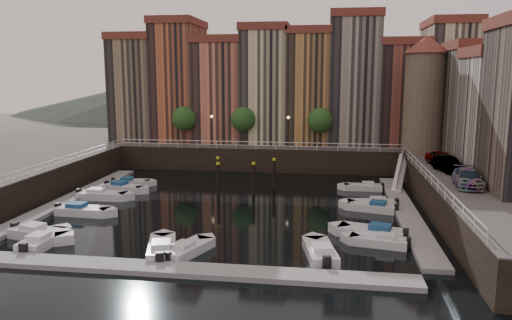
% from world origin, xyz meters
% --- Properties ---
extents(ground, '(200.00, 200.00, 0.00)m').
position_xyz_m(ground, '(0.00, 0.00, 0.00)').
color(ground, black).
rests_on(ground, ground).
extents(quay_far, '(80.00, 20.00, 3.00)m').
position_xyz_m(quay_far, '(0.00, 26.00, 1.50)').
color(quay_far, black).
rests_on(quay_far, ground).
extents(dock_left, '(2.00, 28.00, 0.35)m').
position_xyz_m(dock_left, '(-16.20, -1.00, 0.17)').
color(dock_left, gray).
rests_on(dock_left, ground).
extents(dock_right, '(2.00, 28.00, 0.35)m').
position_xyz_m(dock_right, '(16.20, -1.00, 0.17)').
color(dock_right, gray).
rests_on(dock_right, ground).
extents(dock_near, '(30.00, 2.00, 0.35)m').
position_xyz_m(dock_near, '(0.00, -17.00, 0.17)').
color(dock_near, gray).
rests_on(dock_near, ground).
extents(mountains, '(145.00, 100.00, 18.00)m').
position_xyz_m(mountains, '(1.72, 110.00, 7.92)').
color(mountains, '#2D382D').
rests_on(mountains, ground).
extents(far_terrace, '(48.70, 10.30, 17.50)m').
position_xyz_m(far_terrace, '(3.31, 23.50, 10.95)').
color(far_terrace, '#836E53').
rests_on(far_terrace, quay_far).
extents(corner_tower, '(5.20, 5.20, 13.80)m').
position_xyz_m(corner_tower, '(20.00, 14.50, 10.19)').
color(corner_tower, '#6B5B4C').
rests_on(corner_tower, quay_right).
extents(promenade_trees, '(21.20, 3.20, 5.20)m').
position_xyz_m(promenade_trees, '(-1.33, 18.20, 6.58)').
color(promenade_trees, black).
rests_on(promenade_trees, quay_far).
extents(street_lamps, '(10.36, 0.36, 4.18)m').
position_xyz_m(street_lamps, '(-1.00, 17.20, 5.90)').
color(street_lamps, black).
rests_on(street_lamps, quay_far).
extents(railings, '(36.08, 34.04, 0.52)m').
position_xyz_m(railings, '(0.00, 4.88, 3.79)').
color(railings, white).
rests_on(railings, ground).
extents(gangway, '(2.78, 8.32, 3.73)m').
position_xyz_m(gangway, '(17.10, 10.00, 1.92)').
color(gangway, white).
rests_on(gangway, ground).
extents(mooring_pilings, '(6.62, 3.76, 3.78)m').
position_xyz_m(mooring_pilings, '(-0.04, 5.30, 1.65)').
color(mooring_pilings, black).
rests_on(mooring_pilings, ground).
extents(boat_left_0, '(5.34, 3.09, 1.20)m').
position_xyz_m(boat_left_0, '(-12.68, -12.24, 0.40)').
color(boat_left_0, silver).
rests_on(boat_left_0, ground).
extents(boat_left_1, '(5.10, 2.05, 1.16)m').
position_xyz_m(boat_left_1, '(-12.57, -5.57, 0.39)').
color(boat_left_1, silver).
rests_on(boat_left_1, ground).
extents(boat_left_2, '(5.17, 1.99, 1.18)m').
position_xyz_m(boat_left_2, '(-13.39, 0.04, 0.40)').
color(boat_left_2, silver).
rests_on(boat_left_2, ground).
extents(boat_left_3, '(4.98, 2.90, 1.12)m').
position_xyz_m(boat_left_3, '(-12.62, 3.68, 0.38)').
color(boat_left_3, silver).
rests_on(boat_left_3, ground).
extents(boat_left_4, '(4.44, 1.98, 1.00)m').
position_xyz_m(boat_left_4, '(-12.91, 6.48, 0.34)').
color(boat_left_4, silver).
rests_on(boat_left_4, ground).
extents(boat_right_0, '(4.48, 2.37, 1.00)m').
position_xyz_m(boat_right_0, '(13.06, -10.04, 0.34)').
color(boat_right_0, silver).
rests_on(boat_right_0, ground).
extents(boat_right_1, '(5.41, 3.24, 1.21)m').
position_xyz_m(boat_right_1, '(12.68, -8.22, 0.41)').
color(boat_right_1, silver).
rests_on(boat_right_1, ground).
extents(boat_right_2, '(4.74, 2.74, 1.06)m').
position_xyz_m(boat_right_2, '(13.30, -0.48, 0.36)').
color(boat_right_2, silver).
rests_on(boat_right_2, ground).
extents(boat_right_3, '(4.79, 1.96, 1.09)m').
position_xyz_m(boat_right_3, '(13.42, 0.70, 0.37)').
color(boat_right_3, silver).
rests_on(boat_right_3, ground).
extents(boat_right_4, '(4.24, 1.54, 0.97)m').
position_xyz_m(boat_right_4, '(13.07, 8.00, 0.33)').
color(boat_right_4, silver).
rests_on(boat_right_4, ground).
extents(boat_near_0, '(1.94, 4.96, 1.13)m').
position_xyz_m(boat_near_0, '(-11.48, -13.55, 0.38)').
color(boat_near_0, silver).
rests_on(boat_near_0, ground).
extents(boat_near_1, '(3.07, 5.18, 1.16)m').
position_xyz_m(boat_near_1, '(-2.28, -13.95, 0.39)').
color(boat_near_1, silver).
rests_on(boat_near_1, ground).
extents(boat_near_2, '(3.13, 4.73, 1.07)m').
position_xyz_m(boat_near_2, '(-0.46, -13.83, 0.36)').
color(boat_near_2, silver).
rests_on(boat_near_2, ground).
extents(boat_near_3, '(2.73, 5.22, 1.17)m').
position_xyz_m(boat_near_3, '(8.77, -13.09, 0.39)').
color(boat_near_3, silver).
rests_on(boat_near_3, ground).
extents(car_a, '(3.07, 4.76, 1.51)m').
position_xyz_m(car_a, '(20.78, 6.94, 3.75)').
color(car_a, gray).
rests_on(car_a, quay_right).
extents(car_b, '(2.52, 4.63, 1.45)m').
position_xyz_m(car_b, '(20.63, 3.49, 3.72)').
color(car_b, gray).
rests_on(car_b, quay_right).
extents(car_c, '(2.55, 5.29, 1.49)m').
position_xyz_m(car_c, '(20.79, -2.91, 3.74)').
color(car_c, gray).
rests_on(car_c, quay_right).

